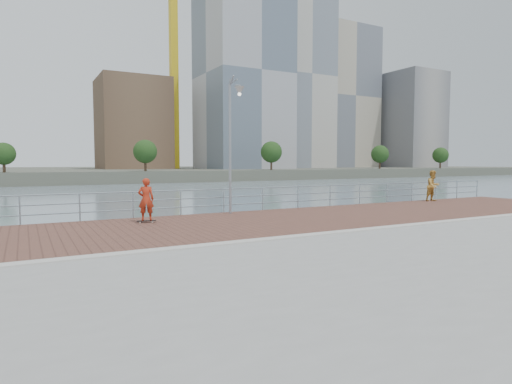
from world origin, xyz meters
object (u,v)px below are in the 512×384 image
guardrail (203,199)px  street_lamp (234,121)px  skateboarder (146,199)px  bystander (433,186)px

guardrail → street_lamp: street_lamp is taller
street_lamp → skateboarder: size_ratio=3.58×
bystander → street_lamp: bearing=-174.9°
street_lamp → guardrail: bearing=140.7°
street_lamp → bystander: 13.57m
guardrail → skateboarder: skateboarder is taller
skateboarder → bystander: bearing=-162.0°
guardrail → skateboarder: bearing=-150.7°
guardrail → street_lamp: 3.74m
guardrail → bystander: 14.33m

